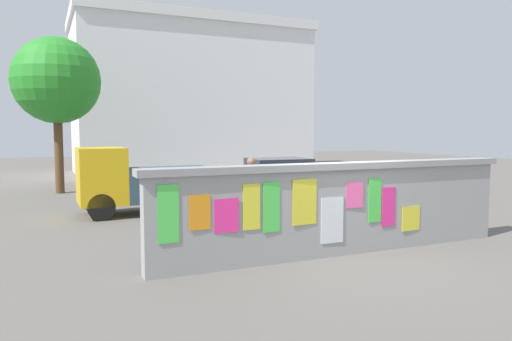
% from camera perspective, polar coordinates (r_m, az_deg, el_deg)
% --- Properties ---
extents(ground, '(60.00, 60.00, 0.00)m').
position_cam_1_polar(ground, '(16.34, -5.90, -3.34)').
color(ground, '#605B56').
extents(poster_wall, '(7.58, 0.42, 1.71)m').
position_cam_1_polar(poster_wall, '(9.04, 10.17, -4.34)').
color(poster_wall, '#969696').
rests_on(poster_wall, ground).
extents(auto_rickshaw_truck, '(3.61, 1.54, 1.85)m').
position_cam_1_polar(auto_rickshaw_truck, '(13.59, -13.82, -1.28)').
color(auto_rickshaw_truck, black).
rests_on(auto_rickshaw_truck, ground).
extents(car_parked, '(3.91, 1.96, 1.40)m').
position_cam_1_polar(car_parked, '(15.77, 3.20, -0.94)').
color(car_parked, black).
rests_on(car_parked, ground).
extents(motorcycle, '(1.90, 0.56, 0.87)m').
position_cam_1_polar(motorcycle, '(10.54, -4.04, -5.29)').
color(motorcycle, black).
rests_on(motorcycle, ground).
extents(bicycle_near, '(1.69, 0.46, 0.95)m').
position_cam_1_polar(bicycle_near, '(13.66, 13.10, -3.50)').
color(bicycle_near, black).
rests_on(bicycle_near, ground).
extents(person_walking, '(0.41, 0.41, 1.62)m').
position_cam_1_polar(person_walking, '(12.19, -0.57, -1.42)').
color(person_walking, yellow).
rests_on(person_walking, ground).
extents(tree_roadside, '(3.12, 3.12, 5.68)m').
position_cam_1_polar(tree_roadside, '(19.01, -22.75, 9.82)').
color(tree_roadside, brown).
rests_on(tree_roadside, ground).
extents(building_background, '(12.57, 6.68, 8.28)m').
position_cam_1_polar(building_background, '(27.28, -7.86, 8.64)').
color(building_background, white).
rests_on(building_background, ground).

